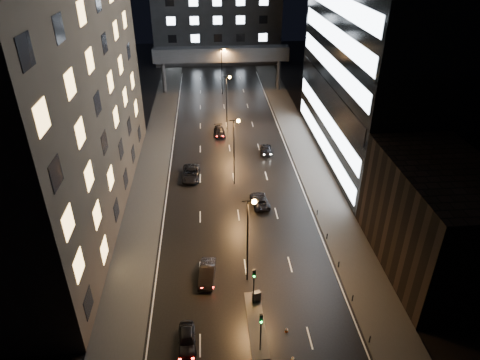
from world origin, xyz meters
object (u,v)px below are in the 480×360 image
at_px(car_away_d, 219,132).
at_px(utility_cabinet, 256,296).
at_px(car_away_b, 207,273).
at_px(car_toward_a, 260,200).
at_px(car_away_a, 187,339).
at_px(car_toward_b, 266,149).
at_px(car_away_c, 191,173).

distance_m(car_away_d, utility_cabinet, 40.78).
height_order(car_away_b, utility_cabinet, car_away_b).
bearing_deg(car_toward_a, utility_cabinet, 75.15).
bearing_deg(car_away_a, car_toward_a, 64.44).
bearing_deg(car_toward_b, car_away_a, 79.58).
distance_m(car_away_a, car_away_b, 8.47).
bearing_deg(car_away_d, utility_cabinet, -90.74).
xyz_separation_m(car_away_a, car_toward_a, (9.20, 22.05, -0.02)).
distance_m(car_toward_a, car_toward_b, 15.74).
bearing_deg(utility_cabinet, car_away_c, 89.42).
bearing_deg(car_away_a, car_away_d, 81.24).
relative_size(car_away_b, car_toward_b, 1.03).
distance_m(car_away_b, car_away_d, 37.12).
height_order(car_away_c, car_toward_a, car_away_c).
xyz_separation_m(car_away_c, car_toward_a, (9.41, -7.99, -0.13)).
relative_size(car_away_b, car_away_c, 0.82).
bearing_deg(car_away_a, car_away_b, 74.14).
xyz_separation_m(car_away_c, car_away_d, (4.84, 15.24, -0.10)).
bearing_deg(car_away_c, car_away_a, -88.33).
relative_size(car_away_d, car_toward_b, 1.04).
height_order(car_away_c, utility_cabinet, car_away_c).
relative_size(car_away_a, car_toward_b, 0.88).
xyz_separation_m(car_toward_a, car_toward_b, (2.86, 15.47, -0.00)).
bearing_deg(car_away_b, car_away_a, -96.45).
bearing_deg(utility_cabinet, car_away_b, 126.80).
distance_m(car_away_a, car_away_c, 30.04).
relative_size(car_away_d, utility_cabinet, 3.89).
height_order(car_away_a, car_away_b, car_away_b).
xyz_separation_m(car_away_a, car_away_c, (-0.21, 30.04, 0.11)).
bearing_deg(car_away_d, car_toward_b, -49.94).
bearing_deg(car_away_b, car_away_d, 92.27).
bearing_deg(car_toward_a, car_away_c, -47.23).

